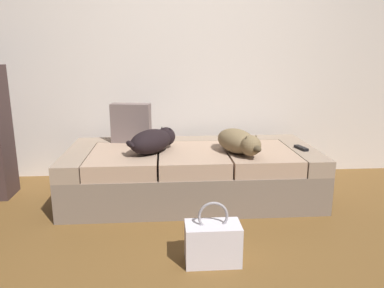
# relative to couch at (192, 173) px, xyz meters

# --- Properties ---
(ground_plane) EXTENTS (10.00, 10.00, 0.00)m
(ground_plane) POSITION_rel_couch_xyz_m (0.00, -1.03, -0.21)
(ground_plane) COLOR brown
(back_wall) EXTENTS (6.40, 0.10, 2.80)m
(back_wall) POSITION_rel_couch_xyz_m (0.00, 0.69, 1.19)
(back_wall) COLOR beige
(back_wall) RESTS_ON ground
(couch) EXTENTS (2.04, 0.94, 0.42)m
(couch) POSITION_rel_couch_xyz_m (0.00, 0.00, 0.00)
(couch) COLOR #7B6A5B
(couch) RESTS_ON ground
(dog_dark) EXTENTS (0.43, 0.49, 0.19)m
(dog_dark) POSITION_rel_couch_xyz_m (-0.31, -0.09, 0.31)
(dog_dark) COLOR black
(dog_dark) RESTS_ON couch
(dog_tan) EXTENTS (0.37, 0.53, 0.19)m
(dog_tan) POSITION_rel_couch_xyz_m (0.36, -0.18, 0.31)
(dog_tan) COLOR olive
(dog_tan) RESTS_ON couch
(tv_remote) EXTENTS (0.08, 0.16, 0.02)m
(tv_remote) POSITION_rel_couch_xyz_m (0.89, -0.10, 0.22)
(tv_remote) COLOR black
(tv_remote) RESTS_ON couch
(throw_pillow) EXTENTS (0.36, 0.18, 0.34)m
(throw_pillow) POSITION_rel_couch_xyz_m (-0.51, 0.27, 0.38)
(throw_pillow) COLOR #715F5B
(throw_pillow) RESTS_ON couch
(handbag) EXTENTS (0.32, 0.18, 0.38)m
(handbag) POSITION_rel_couch_xyz_m (0.05, -1.03, -0.08)
(handbag) COLOR silver
(handbag) RESTS_ON ground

